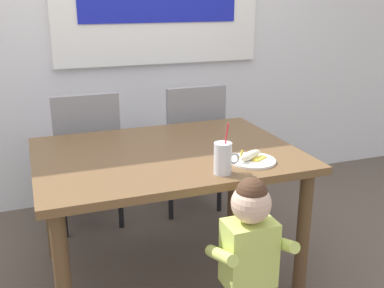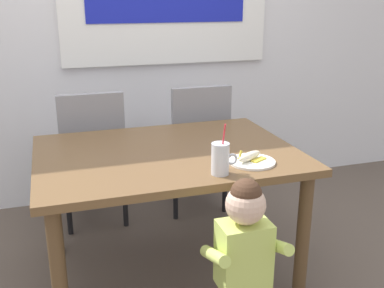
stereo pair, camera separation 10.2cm
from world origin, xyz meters
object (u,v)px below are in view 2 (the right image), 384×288
toddler_standing (244,247)px  milk_cup (220,160)px  dining_table (167,168)px  peeled_banana (250,156)px  dining_chair_left (92,151)px  dining_chair_right (196,141)px  snack_plate (252,162)px

toddler_standing → milk_cup: milk_cup is taller
dining_table → peeled_banana: peeled_banana is taller
milk_cup → peeled_banana: 0.22m
toddler_standing → milk_cup: (-0.00, 0.28, 0.29)m
dining_chair_left → milk_cup: (0.48, -1.15, 0.28)m
dining_chair_right → snack_plate: dining_chair_right is taller
toddler_standing → milk_cup: bearing=90.9°
dining_chair_right → peeled_banana: (-0.06, -1.04, 0.24)m
dining_chair_right → toddler_standing: 1.45m
milk_cup → snack_plate: milk_cup is taller
dining_chair_right → peeled_banana: 1.07m
toddler_standing → peeled_banana: toddler_standing is taller
dining_chair_left → snack_plate: dining_chair_left is taller
snack_plate → dining_chair_right: bearing=87.0°
dining_table → snack_plate: bearing=-40.4°
dining_table → peeled_banana: bearing=-40.2°
snack_plate → peeled_banana: peeled_banana is taller
toddler_standing → dining_chair_right: bearing=79.9°
dining_table → toddler_standing: bearing=-76.9°
dining_table → dining_chair_right: (0.41, 0.75, -0.12)m
milk_cup → peeled_banana: (0.19, 0.10, -0.04)m
peeled_banana → snack_plate: bearing=-48.3°
dining_chair_right → toddler_standing: dining_chair_right is taller
dining_table → dining_chair_left: bearing=113.7°
dining_table → dining_chair_right: bearing=61.2°
toddler_standing → dining_table: bearing=103.1°
dining_chair_right → milk_cup: bearing=77.2°
dining_table → dining_chair_right: 0.86m
toddler_standing → snack_plate: 0.48m
dining_table → dining_chair_right: dining_chair_right is taller
milk_cup → dining_table: bearing=111.2°
toddler_standing → milk_cup: size_ratio=3.35×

